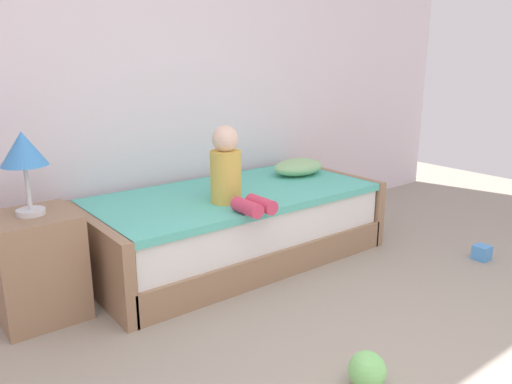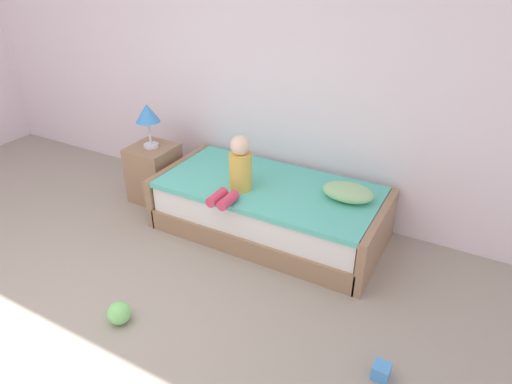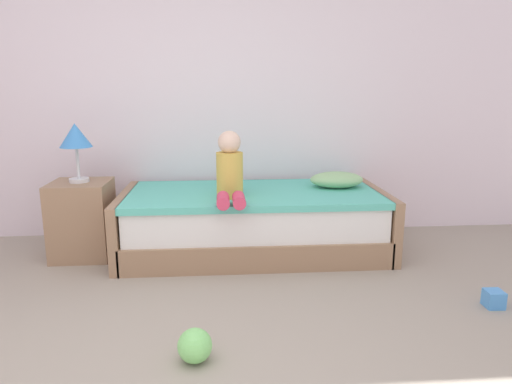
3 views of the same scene
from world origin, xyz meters
TOP-DOWN VIEW (x-y plane):
  - ground_plane at (0.00, 0.00)m, footprint 9.20×9.20m
  - wall_rear at (0.00, 2.60)m, footprint 7.20×0.10m
  - bed at (0.61, 2.00)m, footprint 2.11×1.00m
  - nightstand at (-0.74, 1.99)m, footprint 0.44×0.44m
  - table_lamp at (-0.74, 1.99)m, footprint 0.24×0.24m
  - child_figure at (0.42, 1.77)m, footprint 0.20×0.51m
  - pillow at (1.31, 2.10)m, footprint 0.44×0.30m
  - toy_ball at (0.21, 0.43)m, footprint 0.17×0.17m
  - toy_block at (1.99, 0.87)m, footprint 0.11×0.11m

SIDE VIEW (x-z plane):
  - ground_plane at x=0.00m, z-range 0.00..0.00m
  - toy_block at x=1.99m, z-range 0.00..0.11m
  - toy_ball at x=0.21m, z-range 0.00..0.17m
  - bed at x=0.61m, z-range 0.00..0.50m
  - nightstand at x=-0.74m, z-range 0.00..0.60m
  - pillow at x=1.31m, z-range 0.50..0.63m
  - child_figure at x=0.42m, z-range 0.45..0.96m
  - table_lamp at x=-0.74m, z-range 0.71..1.16m
  - wall_rear at x=0.00m, z-range 0.00..2.90m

